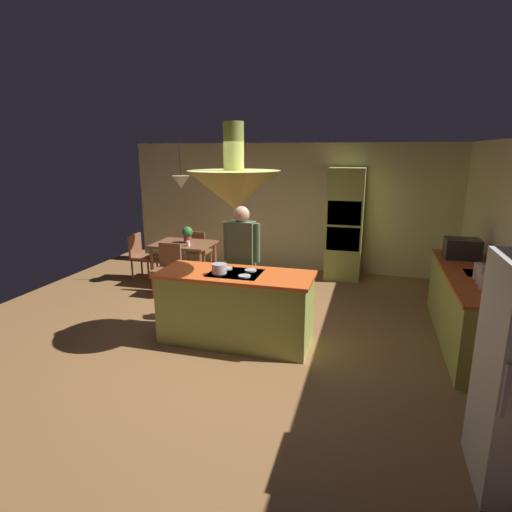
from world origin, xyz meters
The scene contains 19 objects.
ground centered at (0.00, 0.00, 0.00)m, with size 8.16×8.16×0.00m, color olive.
wall_back centered at (0.00, 3.45, 1.27)m, with size 6.80×0.10×2.55m, color beige.
kitchen_island centered at (0.00, -0.20, 0.46)m, with size 1.94×0.79×0.94m.
counter_run_right centered at (2.84, 0.60, 0.47)m, with size 0.73×2.57×0.92m.
oven_tower centered at (1.10, 3.04, 1.05)m, with size 0.66×0.62×2.10m.
dining_table centered at (-1.70, 1.90, 0.65)m, with size 1.06×0.83×0.76m.
person_at_island centered at (-0.12, 0.46, 0.96)m, with size 0.53×0.22×1.67m.
range_hood centered at (0.00, -0.20, 1.97)m, with size 1.10×1.10×1.00m.
pendant_light_over_table centered at (-1.70, 1.90, 1.86)m, with size 0.32×0.32×0.82m.
chair_facing_island centered at (-1.70, 1.26, 0.50)m, with size 0.40×0.40×0.87m.
chair_by_back_wall centered at (-1.70, 2.54, 0.50)m, with size 0.40×0.40×0.87m.
chair_at_corner centered at (-2.61, 1.90, 0.50)m, with size 0.40×0.40×0.87m.
potted_plant_on_table centered at (-1.64, 1.94, 0.93)m, with size 0.20×0.20×0.30m.
cup_on_table centered at (-1.51, 1.69, 0.81)m, with size 0.07×0.07×0.09m, color white.
canister_flour centered at (2.84, -0.03, 1.00)m, with size 0.13×0.13×0.16m, color #E0B78C.
canister_sugar centered at (2.84, 0.15, 1.03)m, with size 0.11×0.11×0.21m, color silver.
canister_tea centered at (2.84, 0.33, 1.02)m, with size 0.11×0.11×0.20m, color #E0B78C.
microwave_on_counter centered at (2.84, 1.36, 1.06)m, with size 0.46×0.36×0.28m, color #232326.
cooking_pot_on_cooktop centered at (-0.16, -0.33, 1.00)m, with size 0.18×0.18×0.12m, color #B2B2B7.
Camera 1 is at (1.60, -4.93, 2.39)m, focal length 29.38 mm.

